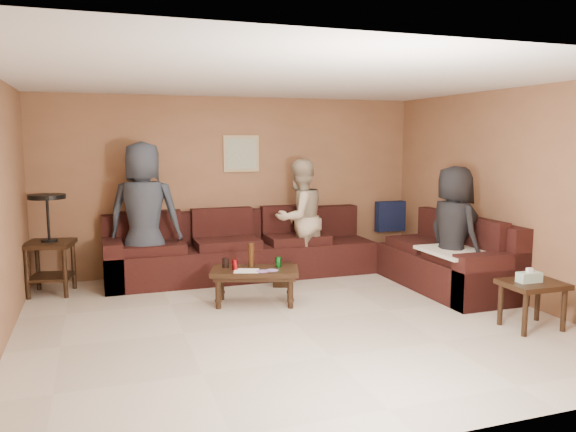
% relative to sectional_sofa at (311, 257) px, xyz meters
% --- Properties ---
extents(room, '(5.60, 5.50, 2.50)m').
position_rel_sectional_sofa_xyz_m(room, '(-0.81, -1.52, 1.34)').
color(room, beige).
rests_on(room, ground).
extents(sectional_sofa, '(4.65, 2.90, 0.97)m').
position_rel_sectional_sofa_xyz_m(sectional_sofa, '(0.00, 0.00, 0.00)').
color(sectional_sofa, black).
rests_on(sectional_sofa, ground).
extents(coffee_table, '(1.11, 0.79, 0.70)m').
position_rel_sectional_sofa_xyz_m(coffee_table, '(-1.01, -0.78, 0.03)').
color(coffee_table, black).
rests_on(coffee_table, ground).
extents(end_table_left, '(0.64, 0.64, 1.24)m').
position_rel_sectional_sofa_xyz_m(end_table_left, '(-3.28, 0.45, 0.32)').
color(end_table_left, black).
rests_on(end_table_left, ground).
extents(side_table_right, '(0.60, 0.49, 0.63)m').
position_rel_sectional_sofa_xyz_m(side_table_right, '(1.41, -2.51, 0.09)').
color(side_table_right, black).
rests_on(side_table_right, ground).
extents(waste_bin, '(0.32, 0.32, 0.29)m').
position_rel_sectional_sofa_xyz_m(waste_bin, '(-0.44, -0.11, -0.18)').
color(waste_bin, black).
rests_on(waste_bin, ground).
extents(wall_art, '(0.52, 0.04, 0.52)m').
position_rel_sectional_sofa_xyz_m(wall_art, '(-0.71, 0.96, 1.37)').
color(wall_art, tan).
rests_on(wall_art, ground).
extents(person_left, '(1.06, 0.84, 1.88)m').
position_rel_sectional_sofa_xyz_m(person_left, '(-2.14, 0.42, 0.61)').
color(person_left, '#2C323D').
rests_on(person_left, ground).
extents(person_middle, '(0.96, 0.86, 1.63)m').
position_rel_sectional_sofa_xyz_m(person_middle, '(-0.05, 0.34, 0.49)').
color(person_middle, tan).
rests_on(person_middle, ground).
extents(person_right, '(0.59, 0.83, 1.59)m').
position_rel_sectional_sofa_xyz_m(person_right, '(1.34, -1.25, 0.47)').
color(person_right, black).
rests_on(person_right, ground).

